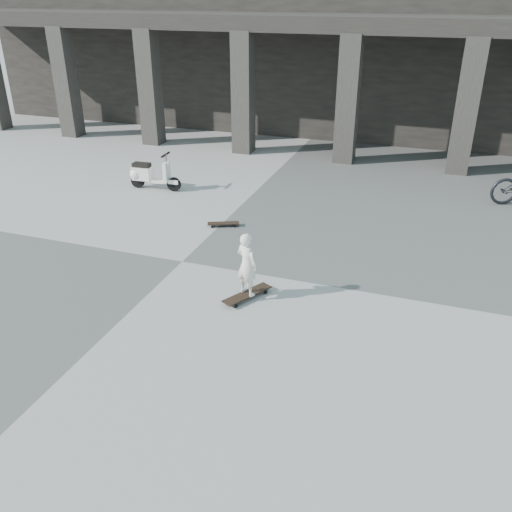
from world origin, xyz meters
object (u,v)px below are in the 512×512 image
(child, at_px, (247,264))
(scooter, at_px, (147,174))
(skateboard_spare, at_px, (223,224))
(longboard, at_px, (247,294))

(child, bearing_deg, scooter, -22.17)
(skateboard_spare, distance_m, scooter, 3.66)
(longboard, bearing_deg, scooter, 73.29)
(skateboard_spare, height_order, child, child)
(longboard, distance_m, scooter, 6.89)
(longboard, bearing_deg, child, 118.33)
(skateboard_spare, bearing_deg, scooter, 125.66)
(skateboard_spare, bearing_deg, child, -83.92)
(scooter, bearing_deg, longboard, -48.65)
(scooter, bearing_deg, child, -48.65)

